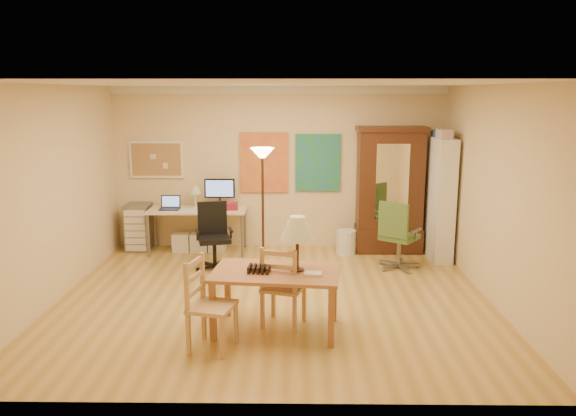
{
  "coord_description": "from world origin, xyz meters",
  "views": [
    {
      "loc": [
        0.27,
        -6.84,
        2.6
      ],
      "look_at": [
        0.18,
        0.3,
        1.12
      ],
      "focal_mm": 35.0,
      "sensor_mm": 36.0,
      "label": 1
    }
  ],
  "objects_px": {
    "office_chair_black": "(214,251)",
    "armoire": "(389,198)",
    "office_chair_green": "(398,251)",
    "computer_desk": "(200,225)",
    "bookshelf": "(441,200)",
    "dining_table": "(284,259)"
  },
  "relations": [
    {
      "from": "bookshelf",
      "to": "office_chair_black",
      "type": "bearing_deg",
      "value": -170.96
    },
    {
      "from": "dining_table",
      "to": "office_chair_green",
      "type": "xyz_separation_m",
      "value": [
        1.66,
        2.25,
        -0.54
      ]
    },
    {
      "from": "armoire",
      "to": "bookshelf",
      "type": "relative_size",
      "value": 1.08
    },
    {
      "from": "dining_table",
      "to": "computer_desk",
      "type": "relative_size",
      "value": 0.92
    },
    {
      "from": "office_chair_green",
      "to": "bookshelf",
      "type": "bearing_deg",
      "value": 36.03
    },
    {
      "from": "computer_desk",
      "to": "bookshelf",
      "type": "xyz_separation_m",
      "value": [
        3.84,
        -0.36,
        0.51
      ]
    },
    {
      "from": "dining_table",
      "to": "armoire",
      "type": "bearing_deg",
      "value": 62.63
    },
    {
      "from": "office_chair_black",
      "to": "bookshelf",
      "type": "xyz_separation_m",
      "value": [
        3.49,
        0.55,
        0.69
      ]
    },
    {
      "from": "office_chair_black",
      "to": "bookshelf",
      "type": "distance_m",
      "value": 3.6
    },
    {
      "from": "office_chair_green",
      "to": "computer_desk",
      "type": "bearing_deg",
      "value": 163.92
    },
    {
      "from": "dining_table",
      "to": "bookshelf",
      "type": "distance_m",
      "value": 3.68
    },
    {
      "from": "office_chair_black",
      "to": "armoire",
      "type": "distance_m",
      "value": 3.0
    },
    {
      "from": "office_chair_black",
      "to": "office_chair_green",
      "type": "xyz_separation_m",
      "value": [
        2.75,
        0.02,
        0.01
      ]
    },
    {
      "from": "office_chair_black",
      "to": "bookshelf",
      "type": "bearing_deg",
      "value": 9.04
    },
    {
      "from": "office_chair_black",
      "to": "armoire",
      "type": "bearing_deg",
      "value": 19.84
    },
    {
      "from": "dining_table",
      "to": "office_chair_black",
      "type": "height_order",
      "value": "dining_table"
    },
    {
      "from": "armoire",
      "to": "office_chair_green",
      "type": "bearing_deg",
      "value": -90.6
    },
    {
      "from": "computer_desk",
      "to": "armoire",
      "type": "height_order",
      "value": "armoire"
    },
    {
      "from": "dining_table",
      "to": "office_chair_black",
      "type": "distance_m",
      "value": 2.54
    },
    {
      "from": "office_chair_green",
      "to": "armoire",
      "type": "height_order",
      "value": "armoire"
    },
    {
      "from": "office_chair_black",
      "to": "armoire",
      "type": "relative_size",
      "value": 0.48
    },
    {
      "from": "computer_desk",
      "to": "office_chair_green",
      "type": "bearing_deg",
      "value": -16.08
    }
  ]
}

